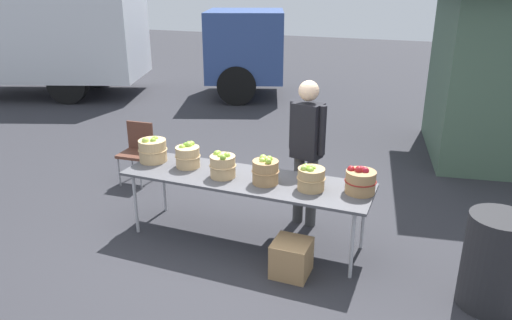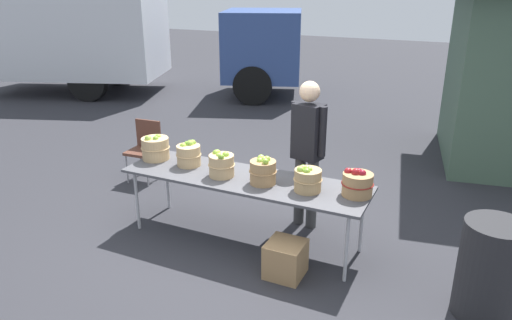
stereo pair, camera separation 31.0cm
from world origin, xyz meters
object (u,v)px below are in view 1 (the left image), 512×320
apple_basket_green_0 (153,150)px  box_truck (98,34)px  market_table (246,181)px  apple_basket_green_1 (188,155)px  produce_crate (291,258)px  apple_basket_green_2 (223,165)px  apple_basket_green_4 (311,178)px  folding_chair (137,148)px  apple_basket_green_3 (265,171)px  apple_basket_red_0 (360,181)px  trash_barrel (494,262)px  vendor_adult (307,143)px

apple_basket_green_0 → box_truck: bearing=133.2°
market_table → apple_basket_green_1: size_ratio=9.34×
market_table → produce_crate: size_ratio=7.55×
apple_basket_green_2 → produce_crate: bearing=-23.3°
apple_basket_green_4 → apple_basket_green_1: bearing=176.1°
market_table → folding_chair: 2.30m
box_truck → folding_chair: bearing=-67.0°
apple_basket_green_0 → apple_basket_green_1: apple_basket_green_0 is taller
apple_basket_green_3 → apple_basket_green_4: (0.48, 0.02, -0.01)m
apple_basket_green_0 → apple_basket_green_4: size_ratio=1.16×
apple_basket_green_1 → apple_basket_red_0: (1.94, 0.01, -0.01)m
market_table → produce_crate: market_table is taller
box_truck → folding_chair: size_ratio=9.27×
folding_chair → trash_barrel: bearing=-18.8°
vendor_adult → apple_basket_green_0: bearing=31.9°
apple_basket_green_3 → folding_chair: bearing=156.2°
vendor_adult → produce_crate: size_ratio=4.81×
folding_chair → apple_basket_green_4: bearing=-23.3°
market_table → apple_basket_red_0: bearing=3.6°
apple_basket_red_0 → produce_crate: 1.02m
market_table → box_truck: 8.22m
apple_basket_green_2 → apple_basket_green_4: bearing=1.6°
box_truck → trash_barrel: size_ratio=9.06×
apple_basket_green_3 → apple_basket_red_0: (0.96, 0.13, -0.01)m
apple_basket_green_0 → apple_basket_green_1: (0.47, -0.00, -0.00)m
apple_basket_green_3 → produce_crate: size_ratio=0.85×
apple_basket_green_1 → folding_chair: bearing=146.0°
apple_basket_green_1 → vendor_adult: 1.35m
market_table → apple_basket_green_4: (0.72, -0.03, 0.16)m
folding_chair → apple_basket_green_3: bearing=-27.4°
apple_basket_red_0 → vendor_adult: bearing=142.4°
market_table → apple_basket_green_0: bearing=176.5°
apple_basket_green_4 → apple_basket_green_0: bearing=176.9°
market_table → apple_basket_red_0: apple_basket_red_0 is taller
box_truck → vendor_adult: bearing=-55.5°
apple_basket_green_1 → apple_basket_green_2: 0.51m
market_table → trash_barrel: trash_barrel is taller
apple_basket_green_3 → produce_crate: bearing=-43.0°
apple_basket_green_4 → produce_crate: 0.81m
apple_basket_green_3 → box_truck: box_truck is taller
apple_basket_green_1 → apple_basket_green_2: bearing=-14.4°
apple_basket_green_0 → vendor_adult: size_ratio=0.20×
apple_basket_red_0 → trash_barrel: 1.36m
market_table → apple_basket_green_3: 0.30m
apple_basket_green_4 → apple_basket_red_0: bearing=12.6°
apple_basket_green_4 → produce_crate: (-0.05, -0.42, -0.70)m
apple_basket_green_1 → trash_barrel: (3.18, -0.33, -0.45)m
produce_crate → apple_basket_green_2: bearing=156.7°
apple_basket_green_2 → vendor_adult: 1.01m
apple_basket_green_2 → folding_chair: apple_basket_green_2 is taller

